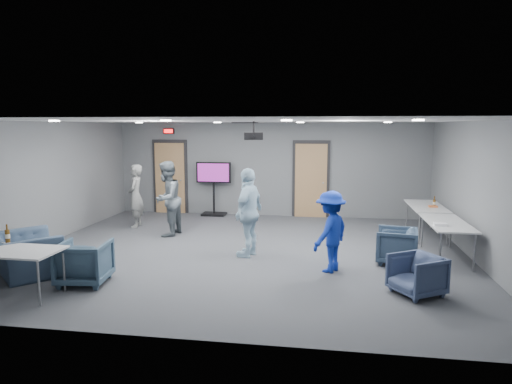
# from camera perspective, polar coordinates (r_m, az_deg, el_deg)

# --- Properties ---
(floor) EXTENTS (9.00, 9.00, 0.00)m
(floor) POSITION_cam_1_polar(r_m,az_deg,el_deg) (9.59, -1.35, -7.47)
(floor) COLOR #35373C
(floor) RESTS_ON ground
(ceiling) EXTENTS (9.00, 9.00, 0.00)m
(ceiling) POSITION_cam_1_polar(r_m,az_deg,el_deg) (9.23, -1.41, 8.88)
(ceiling) COLOR silver
(ceiling) RESTS_ON wall_back
(wall_back) EXTENTS (9.00, 0.02, 2.70)m
(wall_back) POSITION_cam_1_polar(r_m,az_deg,el_deg) (13.24, 1.71, 2.84)
(wall_back) COLOR slate
(wall_back) RESTS_ON floor
(wall_front) EXTENTS (9.00, 0.02, 2.70)m
(wall_front) POSITION_cam_1_polar(r_m,az_deg,el_deg) (5.49, -8.88, -4.98)
(wall_front) COLOR slate
(wall_front) RESTS_ON floor
(wall_left) EXTENTS (0.02, 8.00, 2.70)m
(wall_left) POSITION_cam_1_polar(r_m,az_deg,el_deg) (11.04, -25.03, 0.98)
(wall_left) COLOR slate
(wall_left) RESTS_ON floor
(wall_right) EXTENTS (0.02, 8.00, 2.70)m
(wall_right) POSITION_cam_1_polar(r_m,az_deg,el_deg) (9.60, 26.08, -0.06)
(wall_right) COLOR slate
(wall_right) RESTS_ON floor
(door_left) EXTENTS (1.06, 0.17, 2.24)m
(door_left) POSITION_cam_1_polar(r_m,az_deg,el_deg) (13.92, -10.67, 1.80)
(door_left) COLOR black
(door_left) RESTS_ON wall_back
(door_right) EXTENTS (1.06, 0.17, 2.24)m
(door_right) POSITION_cam_1_polar(r_m,az_deg,el_deg) (13.13, 6.88, 1.50)
(door_right) COLOR black
(door_right) RESTS_ON wall_back
(exit_sign) EXTENTS (0.32, 0.08, 0.16)m
(exit_sign) POSITION_cam_1_polar(r_m,az_deg,el_deg) (13.82, -10.85, 7.49)
(exit_sign) COLOR black
(exit_sign) RESTS_ON wall_back
(hvac_diffuser) EXTENTS (0.60, 0.60, 0.03)m
(hvac_diffuser) POSITION_cam_1_polar(r_m,az_deg,el_deg) (12.08, -1.37, 8.66)
(hvac_diffuser) COLOR black
(hvac_diffuser) RESTS_ON ceiling
(downlights) EXTENTS (6.18, 3.78, 0.02)m
(downlights) POSITION_cam_1_polar(r_m,az_deg,el_deg) (9.23, -1.41, 8.79)
(downlights) COLOR white
(downlights) RESTS_ON ceiling
(person_a) EXTENTS (0.48, 0.65, 1.62)m
(person_a) POSITION_cam_1_polar(r_m,az_deg,el_deg) (12.16, -14.82, -0.47)
(person_a) COLOR gray
(person_a) RESTS_ON floor
(person_b) EXTENTS (0.77, 0.94, 1.78)m
(person_b) POSITION_cam_1_polar(r_m,az_deg,el_deg) (11.01, -11.08, -0.83)
(person_b) COLOR slate
(person_b) RESTS_ON floor
(person_c) EXTENTS (0.70, 1.12, 1.78)m
(person_c) POSITION_cam_1_polar(r_m,az_deg,el_deg) (9.10, -0.90, -2.56)
(person_c) COLOR silver
(person_c) RESTS_ON floor
(person_d) EXTENTS (0.94, 1.09, 1.46)m
(person_d) POSITION_cam_1_polar(r_m,az_deg,el_deg) (8.27, 9.29, -4.90)
(person_d) COLOR #18309E
(person_d) RESTS_ON floor
(chair_right_b) EXTENTS (0.86, 0.84, 0.68)m
(chair_right_b) POSITION_cam_1_polar(r_m,az_deg,el_deg) (9.13, 17.14, -6.44)
(chair_right_b) COLOR #334458
(chair_right_b) RESTS_ON floor
(chair_right_c) EXTENTS (0.95, 0.94, 0.63)m
(chair_right_c) POSITION_cam_1_polar(r_m,az_deg,el_deg) (7.58, 19.44, -9.75)
(chair_right_c) COLOR #3B4766
(chair_right_c) RESTS_ON floor
(chair_front_a) EXTENTS (0.86, 0.88, 0.72)m
(chair_front_a) POSITION_cam_1_polar(r_m,az_deg,el_deg) (8.15, -20.65, -8.23)
(chair_front_a) COLOR #374D60
(chair_front_a) RESTS_ON floor
(chair_front_b) EXTENTS (1.52, 1.51, 0.75)m
(chair_front_b) POSITION_cam_1_polar(r_m,az_deg,el_deg) (8.97, -26.81, -7.01)
(chair_front_b) COLOR #3C4F68
(chair_front_b) RESTS_ON floor
(table_right_a) EXTENTS (0.76, 1.81, 0.73)m
(table_right_a) POSITION_cam_1_polar(r_m,az_deg,el_deg) (11.54, 20.53, -1.82)
(table_right_a) COLOR silver
(table_right_a) RESTS_ON floor
(table_right_b) EXTENTS (0.74, 1.78, 0.73)m
(table_right_b) POSITION_cam_1_polar(r_m,az_deg,el_deg) (9.72, 22.75, -3.76)
(table_right_b) COLOR silver
(table_right_b) RESTS_ON floor
(bottle_front) EXTENTS (0.08, 0.08, 0.30)m
(bottle_front) POSITION_cam_1_polar(r_m,az_deg,el_deg) (8.42, -28.64, -4.82)
(bottle_front) COLOR #59380F
(bottle_front) RESTS_ON table_front_left
(bottle_right) EXTENTS (0.07, 0.07, 0.26)m
(bottle_right) POSITION_cam_1_polar(r_m,az_deg,el_deg) (11.37, 21.39, -1.30)
(bottle_right) COLOR #59380F
(bottle_right) RESTS_ON table_right_a
(snack_box) EXTENTS (0.19, 0.13, 0.04)m
(snack_box) POSITION_cam_1_polar(r_m,az_deg,el_deg) (11.35, 21.25, -1.68)
(snack_box) COLOR #CE6833
(snack_box) RESTS_ON table_right_a
(wrapper) EXTENTS (0.23, 0.17, 0.05)m
(wrapper) POSITION_cam_1_polar(r_m,az_deg,el_deg) (9.31, 22.04, -3.77)
(wrapper) COLOR white
(wrapper) RESTS_ON table_right_b
(tv_stand) EXTENTS (1.02, 0.49, 1.57)m
(tv_stand) POSITION_cam_1_polar(r_m,az_deg,el_deg) (13.35, -5.31, 0.84)
(tv_stand) COLOR black
(tv_stand) RESTS_ON floor
(projector) EXTENTS (0.41, 0.38, 0.36)m
(projector) POSITION_cam_1_polar(r_m,az_deg,el_deg) (9.13, -0.30, 7.03)
(projector) COLOR black
(projector) RESTS_ON ceiling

